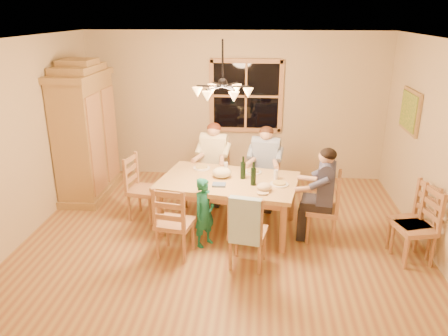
# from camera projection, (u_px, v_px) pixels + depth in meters

# --- Properties ---
(floor) EXTENTS (5.50, 5.50, 0.00)m
(floor) POSITION_uv_depth(u_px,v_px,m) (223.00, 237.00, 6.19)
(floor) COLOR #995F37
(floor) RESTS_ON ground
(ceiling) EXTENTS (5.50, 5.00, 0.02)m
(ceiling) POSITION_uv_depth(u_px,v_px,m) (223.00, 39.00, 5.27)
(ceiling) COLOR white
(ceiling) RESTS_ON wall_back
(wall_back) EXTENTS (5.50, 0.02, 2.70)m
(wall_back) POSITION_uv_depth(u_px,v_px,m) (235.00, 106.00, 8.07)
(wall_back) COLOR beige
(wall_back) RESTS_ON floor
(wall_left) EXTENTS (0.02, 5.00, 2.70)m
(wall_left) POSITION_uv_depth(u_px,v_px,m) (22.00, 140.00, 5.96)
(wall_left) COLOR beige
(wall_left) RESTS_ON floor
(wall_right) EXTENTS (0.02, 5.00, 2.70)m
(wall_right) POSITION_uv_depth(u_px,v_px,m) (440.00, 151.00, 5.50)
(wall_right) COLOR beige
(wall_right) RESTS_ON floor
(window) EXTENTS (1.30, 0.06, 1.30)m
(window) POSITION_uv_depth(u_px,v_px,m) (246.00, 96.00, 7.95)
(window) COLOR black
(window) RESTS_ON wall_back
(painting) EXTENTS (0.06, 0.78, 0.64)m
(painting) POSITION_uv_depth(u_px,v_px,m) (410.00, 111.00, 6.54)
(painting) COLOR olive
(painting) RESTS_ON wall_right
(chandelier) EXTENTS (0.77, 0.68, 0.71)m
(chandelier) POSITION_uv_depth(u_px,v_px,m) (223.00, 90.00, 5.48)
(chandelier) COLOR black
(chandelier) RESTS_ON ceiling
(armoire) EXTENTS (0.66, 1.40, 2.30)m
(armoire) POSITION_uv_depth(u_px,v_px,m) (86.00, 135.00, 7.29)
(armoire) COLOR olive
(armoire) RESTS_ON floor
(dining_table) EXTENTS (2.09, 1.48, 0.76)m
(dining_table) POSITION_uv_depth(u_px,v_px,m) (229.00, 186.00, 6.23)
(dining_table) COLOR tan
(dining_table) RESTS_ON floor
(chair_far_left) EXTENTS (0.51, 0.49, 0.99)m
(chair_far_left) POSITION_uv_depth(u_px,v_px,m) (214.00, 183.00, 7.29)
(chair_far_left) COLOR tan
(chair_far_left) RESTS_ON floor
(chair_far_right) EXTENTS (0.51, 0.49, 0.99)m
(chair_far_right) POSITION_uv_depth(u_px,v_px,m) (264.00, 188.00, 7.09)
(chair_far_right) COLOR tan
(chair_far_right) RESTS_ON floor
(chair_near_left) EXTENTS (0.51, 0.49, 0.99)m
(chair_near_left) POSITION_uv_depth(u_px,v_px,m) (175.00, 234.00, 5.65)
(chair_near_left) COLOR tan
(chair_near_left) RESTS_ON floor
(chair_near_right) EXTENTS (0.51, 0.49, 0.99)m
(chair_near_right) POSITION_uv_depth(u_px,v_px,m) (248.00, 243.00, 5.42)
(chair_near_right) COLOR tan
(chair_near_right) RESTS_ON floor
(chair_end_left) EXTENTS (0.49, 0.51, 0.99)m
(chair_end_left) POSITION_uv_depth(u_px,v_px,m) (144.00, 199.00, 6.68)
(chair_end_left) COLOR tan
(chair_end_left) RESTS_ON floor
(chair_end_right) EXTENTS (0.49, 0.51, 0.99)m
(chair_end_right) POSITION_uv_depth(u_px,v_px,m) (322.00, 219.00, 6.03)
(chair_end_right) COLOR tan
(chair_end_right) RESTS_ON floor
(adult_woman) EXTENTS (0.45, 0.48, 0.87)m
(adult_woman) POSITION_uv_depth(u_px,v_px,m) (214.00, 153.00, 7.11)
(adult_woman) COLOR beige
(adult_woman) RESTS_ON floor
(adult_plaid_man) EXTENTS (0.45, 0.48, 0.87)m
(adult_plaid_man) POSITION_uv_depth(u_px,v_px,m) (266.00, 157.00, 6.90)
(adult_plaid_man) COLOR #2E4B80
(adult_plaid_man) RESTS_ON floor
(adult_slate_man) EXTENTS (0.48, 0.45, 0.87)m
(adult_slate_man) POSITION_uv_depth(u_px,v_px,m) (325.00, 183.00, 5.85)
(adult_slate_man) COLOR #3F4366
(adult_slate_man) RESTS_ON floor
(towel) EXTENTS (0.39, 0.16, 0.58)m
(towel) POSITION_uv_depth(u_px,v_px,m) (245.00, 221.00, 5.11)
(towel) COLOR #ACD6E9
(towel) RESTS_ON chair_near_right
(wine_bottle_a) EXTENTS (0.08, 0.08, 0.33)m
(wine_bottle_a) POSITION_uv_depth(u_px,v_px,m) (243.00, 168.00, 6.18)
(wine_bottle_a) COLOR black
(wine_bottle_a) RESTS_ON dining_table
(wine_bottle_b) EXTENTS (0.08, 0.08, 0.33)m
(wine_bottle_b) POSITION_uv_depth(u_px,v_px,m) (253.00, 174.00, 5.95)
(wine_bottle_b) COLOR black
(wine_bottle_b) RESTS_ON dining_table
(plate_woman) EXTENTS (0.26, 0.26, 0.02)m
(plate_woman) POSITION_uv_depth(u_px,v_px,m) (202.00, 168.00, 6.62)
(plate_woman) COLOR white
(plate_woman) RESTS_ON dining_table
(plate_plaid) EXTENTS (0.26, 0.26, 0.02)m
(plate_plaid) POSITION_uv_depth(u_px,v_px,m) (253.00, 172.00, 6.46)
(plate_plaid) COLOR white
(plate_plaid) RESTS_ON dining_table
(plate_slate) EXTENTS (0.26, 0.26, 0.02)m
(plate_slate) POSITION_uv_depth(u_px,v_px,m) (279.00, 184.00, 6.00)
(plate_slate) COLOR white
(plate_slate) RESTS_ON dining_table
(wine_glass_a) EXTENTS (0.06, 0.06, 0.14)m
(wine_glass_a) POSITION_uv_depth(u_px,v_px,m) (226.00, 167.00, 6.49)
(wine_glass_a) COLOR silver
(wine_glass_a) RESTS_ON dining_table
(wine_glass_b) EXTENTS (0.06, 0.06, 0.14)m
(wine_glass_b) POSITION_uv_depth(u_px,v_px,m) (276.00, 175.00, 6.19)
(wine_glass_b) COLOR silver
(wine_glass_b) RESTS_ON dining_table
(cap) EXTENTS (0.20, 0.20, 0.11)m
(cap) POSITION_uv_depth(u_px,v_px,m) (264.00, 187.00, 5.80)
(cap) COLOR #CEB289
(cap) RESTS_ON dining_table
(napkin) EXTENTS (0.20, 0.17, 0.03)m
(napkin) POSITION_uv_depth(u_px,v_px,m) (219.00, 185.00, 5.97)
(napkin) COLOR slate
(napkin) RESTS_ON dining_table
(cloth_bundle) EXTENTS (0.28, 0.22, 0.15)m
(cloth_bundle) POSITION_uv_depth(u_px,v_px,m) (222.00, 173.00, 6.24)
(cloth_bundle) COLOR beige
(cloth_bundle) RESTS_ON dining_table
(child) EXTENTS (0.40, 0.42, 0.97)m
(child) POSITION_uv_depth(u_px,v_px,m) (205.00, 212.00, 5.82)
(child) COLOR #1B7A65
(child) RESTS_ON floor
(chair_spare_front) EXTENTS (0.51, 0.52, 0.99)m
(chair_spare_front) POSITION_uv_depth(u_px,v_px,m) (413.00, 239.00, 5.51)
(chair_spare_front) COLOR tan
(chair_spare_front) RESTS_ON floor
(chair_spare_back) EXTENTS (0.54, 0.55, 0.99)m
(chair_spare_back) POSITION_uv_depth(u_px,v_px,m) (409.00, 233.00, 5.65)
(chair_spare_back) COLOR tan
(chair_spare_back) RESTS_ON floor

